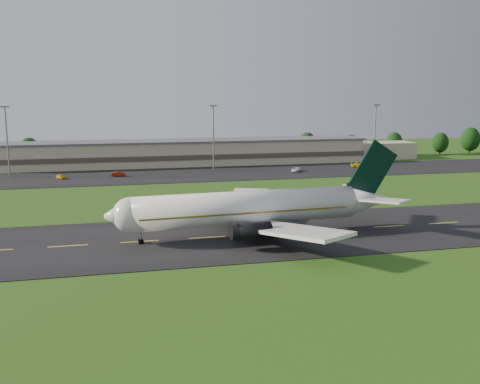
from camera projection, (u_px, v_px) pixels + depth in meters
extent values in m
plane|color=#244A12|center=(271.00, 234.00, 90.56)|extent=(360.00, 360.00, 0.00)
cube|color=black|center=(271.00, 234.00, 90.55)|extent=(220.00, 30.00, 0.10)
cube|color=black|center=(202.00, 174.00, 159.49)|extent=(260.00, 30.00, 0.10)
cylinder|color=white|center=(246.00, 208.00, 88.71)|extent=(38.27, 7.92, 5.60)
sphere|color=white|center=(130.00, 215.00, 83.28)|extent=(5.60, 5.60, 5.60)
cone|color=white|center=(117.00, 216.00, 82.71)|extent=(4.32, 5.61, 5.38)
cone|color=white|center=(367.00, 200.00, 95.14)|extent=(9.32, 6.03, 5.49)
cube|color=olive|center=(243.00, 210.00, 88.63)|extent=(35.28, 7.78, 0.28)
cube|color=black|center=(126.00, 212.00, 83.01)|extent=(2.18, 3.12, 0.65)
cube|color=white|center=(291.00, 231.00, 79.62)|extent=(14.97, 20.06, 2.20)
cube|color=white|center=(246.00, 203.00, 100.33)|extent=(13.20, 20.23, 2.20)
cube|color=white|center=(382.00, 200.00, 90.27)|extent=(7.85, 9.34, 0.91)
cube|color=white|center=(353.00, 190.00, 99.69)|extent=(7.16, 9.39, 0.91)
cube|color=black|center=(359.00, 191.00, 94.39)|extent=(5.02, 0.86, 3.00)
cube|color=black|center=(373.00, 169.00, 94.45)|extent=(9.44, 1.03, 10.55)
cylinder|color=black|center=(253.00, 231.00, 81.08)|extent=(5.76, 3.04, 2.70)
cylinder|color=black|center=(225.00, 210.00, 96.15)|extent=(5.76, 3.04, 2.70)
cube|color=beige|center=(190.00, 153.00, 181.77)|extent=(120.00, 15.00, 8.00)
cube|color=#4C4438|center=(191.00, 155.00, 181.91)|extent=(121.00, 15.40, 1.60)
cube|color=#595B60|center=(190.00, 141.00, 181.03)|extent=(122.00, 16.00, 0.50)
cube|color=beige|center=(376.00, 150.00, 199.79)|extent=(28.00, 11.00, 6.00)
cylinder|color=gray|center=(7.00, 142.00, 152.87)|extent=(0.44, 0.44, 20.00)
cube|color=gray|center=(5.00, 107.00, 151.08)|extent=(2.40, 1.20, 0.50)
cylinder|color=gray|center=(213.00, 138.00, 166.52)|extent=(0.44, 0.44, 20.00)
cube|color=gray|center=(213.00, 106.00, 164.73)|extent=(2.40, 1.20, 0.50)
cylinder|color=gray|center=(375.00, 135.00, 179.03)|extent=(0.44, 0.44, 20.00)
cube|color=gray|center=(376.00, 105.00, 177.24)|extent=(2.40, 1.20, 0.50)
cylinder|color=black|center=(30.00, 161.00, 178.43)|extent=(0.56, 0.56, 2.97)
ellipsoid|color=black|center=(29.00, 151.00, 177.79)|extent=(6.94, 6.94, 8.67)
cylinder|color=black|center=(87.00, 161.00, 183.91)|extent=(0.56, 0.56, 2.30)
ellipsoid|color=black|center=(87.00, 152.00, 183.41)|extent=(5.38, 5.38, 6.72)
cylinder|color=black|center=(307.00, 154.00, 201.86)|extent=(0.56, 0.56, 3.02)
ellipsoid|color=black|center=(307.00, 144.00, 201.20)|extent=(7.05, 7.05, 8.82)
cylinder|color=black|center=(350.00, 153.00, 206.64)|extent=(0.56, 0.56, 2.64)
ellipsoid|color=black|center=(350.00, 145.00, 206.06)|extent=(6.17, 6.17, 7.71)
cylinder|color=black|center=(394.00, 151.00, 211.56)|extent=(0.56, 0.56, 2.83)
ellipsoid|color=black|center=(394.00, 143.00, 210.94)|extent=(6.61, 6.61, 8.27)
cylinder|color=black|center=(440.00, 151.00, 213.67)|extent=(0.56, 0.56, 2.74)
ellipsoid|color=black|center=(440.00, 143.00, 213.08)|extent=(6.40, 6.40, 7.99)
cylinder|color=black|center=(470.00, 149.00, 218.14)|extent=(0.56, 0.56, 3.30)
ellipsoid|color=black|center=(470.00, 139.00, 217.42)|extent=(7.69, 7.69, 9.62)
imported|color=#EEAF0E|center=(61.00, 177.00, 150.18)|extent=(3.19, 3.84, 1.23)
imported|color=#991D0A|center=(118.00, 174.00, 154.89)|extent=(4.24, 1.94, 1.35)
imported|color=white|center=(296.00, 170.00, 164.48)|extent=(4.46, 4.84, 1.26)
imported|color=#E1BB0D|center=(358.00, 165.00, 174.07)|extent=(5.21, 3.99, 1.41)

